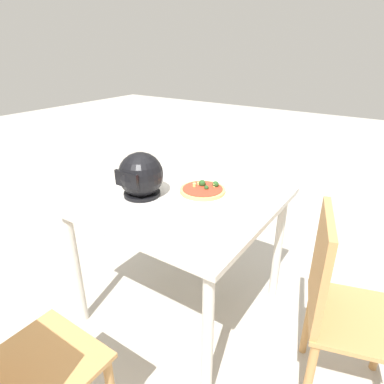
{
  "coord_description": "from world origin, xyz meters",
  "views": [
    {
      "loc": [
        -0.94,
        1.29,
        1.5
      ],
      "look_at": [
        -0.04,
        -0.05,
        0.77
      ],
      "focal_mm": 30.77,
      "sensor_mm": 36.0,
      "label": 1
    }
  ],
  "objects_px": {
    "chair_far": "(8,374)",
    "chair_side": "(338,302)",
    "dining_table": "(181,212)",
    "motorcycle_helmet": "(141,176)",
    "pizza": "(203,190)"
  },
  "relations": [
    {
      "from": "pizza",
      "to": "chair_side",
      "type": "distance_m",
      "value": 0.84
    },
    {
      "from": "dining_table",
      "to": "motorcycle_helmet",
      "type": "height_order",
      "value": "motorcycle_helmet"
    },
    {
      "from": "pizza",
      "to": "motorcycle_helmet",
      "type": "relative_size",
      "value": 1.04
    },
    {
      "from": "motorcycle_helmet",
      "to": "chair_far",
      "type": "xyz_separation_m",
      "value": [
        -0.21,
        0.91,
        -0.36
      ]
    },
    {
      "from": "chair_far",
      "to": "chair_side",
      "type": "relative_size",
      "value": 1.0
    },
    {
      "from": "chair_side",
      "to": "chair_far",
      "type": "bearing_deg",
      "value": 49.02
    },
    {
      "from": "dining_table",
      "to": "chair_side",
      "type": "distance_m",
      "value": 0.87
    },
    {
      "from": "chair_far",
      "to": "chair_side",
      "type": "bearing_deg",
      "value": -130.98
    },
    {
      "from": "pizza",
      "to": "chair_far",
      "type": "xyz_separation_m",
      "value": [
        0.05,
        1.11,
        -0.27
      ]
    },
    {
      "from": "dining_table",
      "to": "chair_side",
      "type": "bearing_deg",
      "value": 176.01
    },
    {
      "from": "motorcycle_helmet",
      "to": "chair_far",
      "type": "height_order",
      "value": "motorcycle_helmet"
    },
    {
      "from": "chair_far",
      "to": "motorcycle_helmet",
      "type": "bearing_deg",
      "value": -77.14
    },
    {
      "from": "motorcycle_helmet",
      "to": "dining_table",
      "type": "bearing_deg",
      "value": -151.33
    },
    {
      "from": "dining_table",
      "to": "motorcycle_helmet",
      "type": "xyz_separation_m",
      "value": [
        0.19,
        0.1,
        0.21
      ]
    },
    {
      "from": "dining_table",
      "to": "chair_side",
      "type": "relative_size",
      "value": 1.08
    }
  ]
}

